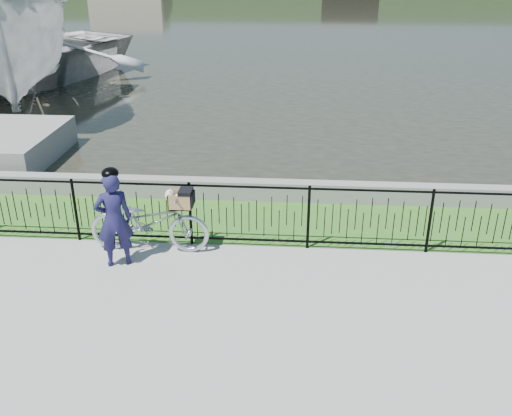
# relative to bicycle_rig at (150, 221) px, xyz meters

# --- Properties ---
(ground) EXTENTS (120.00, 120.00, 0.00)m
(ground) POSITION_rel_bicycle_rig_xyz_m (1.64, -1.34, -0.54)
(ground) COLOR gray
(ground) RESTS_ON ground
(grass_strip) EXTENTS (60.00, 2.00, 0.01)m
(grass_strip) POSITION_rel_bicycle_rig_xyz_m (1.64, 1.26, -0.53)
(grass_strip) COLOR #346620
(grass_strip) RESTS_ON ground
(water) EXTENTS (120.00, 120.00, 0.00)m
(water) POSITION_rel_bicycle_rig_xyz_m (1.64, 31.66, -0.54)
(water) COLOR #29291F
(water) RESTS_ON ground
(quay_wall) EXTENTS (60.00, 0.30, 0.40)m
(quay_wall) POSITION_rel_bicycle_rig_xyz_m (1.64, 2.26, -0.34)
(quay_wall) COLOR gray
(quay_wall) RESTS_ON ground
(fence) EXTENTS (14.00, 0.06, 1.15)m
(fence) POSITION_rel_bicycle_rig_xyz_m (1.64, 0.26, 0.04)
(fence) COLOR black
(fence) RESTS_ON ground
(bicycle_rig) EXTENTS (2.01, 0.70, 1.15)m
(bicycle_rig) POSITION_rel_bicycle_rig_xyz_m (0.00, 0.00, 0.00)
(bicycle_rig) COLOR #B2B8BE
(bicycle_rig) RESTS_ON ground
(cyclist) EXTENTS (0.68, 0.58, 1.65)m
(cyclist) POSITION_rel_bicycle_rig_xyz_m (-0.43, -0.50, 0.28)
(cyclist) COLOR #19173F
(cyclist) RESTS_ON ground
(boat_near) EXTENTS (7.88, 10.70, 5.69)m
(boat_near) POSITION_rel_bicycle_rig_xyz_m (-6.76, 9.46, 1.52)
(boat_near) COLOR #BDBDBD
(boat_near) RESTS_ON water
(boat_far) EXTENTS (10.97, 12.24, 2.09)m
(boat_far) POSITION_rel_bicycle_rig_xyz_m (-8.18, 12.04, 0.51)
(boat_far) COLOR #BDBDBD
(boat_far) RESTS_ON water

